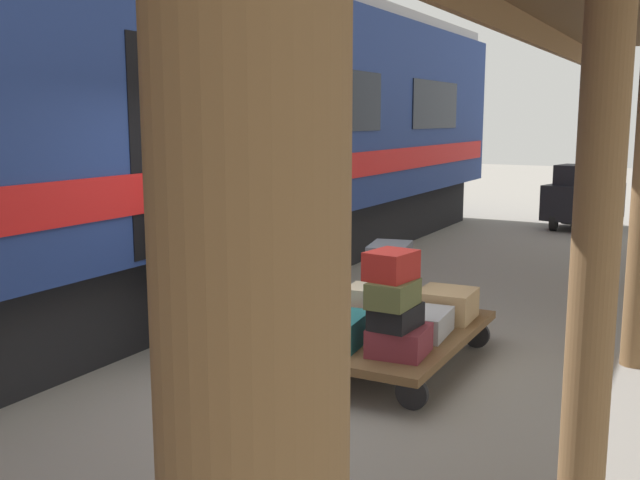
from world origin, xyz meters
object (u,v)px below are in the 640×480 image
suitcase_cream_canvas (369,296)px  porter_by_door (191,260)px  train_car (56,133)px  suitcase_olive_duffel (393,293)px  suitcase_slate_roller (390,252)px  suitcase_red_plastic (391,265)px  suitcase_teal_softside (336,329)px  suitcase_maroon_trunk (366,316)px  luggage_cart (394,335)px  suitcase_burgundy_valise (399,340)px  suitcase_black_hardshell (396,316)px  suitcase_gray_aluminum (425,323)px  porter_in_overalls (322,252)px  baggage_tug (583,198)px  suitcase_brown_leather (391,297)px  suitcase_tan_vintage (447,304)px  suitcase_navy_fabric (392,272)px

suitcase_cream_canvas → porter_by_door: 1.66m
train_car → suitcase_olive_duffel: size_ratio=47.55×
suitcase_slate_roller → suitcase_red_plastic: bearing=113.1°
suitcase_red_plastic → porter_by_door: (1.97, 0.03, -0.13)m
suitcase_teal_softside → suitcase_maroon_trunk: bearing=-90.0°
suitcase_olive_duffel → porter_by_door: bearing=-0.2°
luggage_cart → suitcase_burgundy_valise: 0.68m
luggage_cart → suitcase_slate_roller: suitcase_slate_roller is taller
train_car → suitcase_cream_canvas: (-3.31, -0.50, -1.44)m
luggage_cart → porter_by_door: bearing=20.7°
suitcase_maroon_trunk → suitcase_cream_canvas: bearing=158.1°
suitcase_burgundy_valise → suitcase_black_hardshell: 0.21m
suitcase_gray_aluminum → porter_in_overalls: 1.28m
suitcase_slate_roller → porter_by_door: (1.45, 1.25, 0.01)m
luggage_cart → baggage_tug: 9.49m
suitcase_red_plastic → baggage_tug: 10.12m
suitcase_brown_leather → suitcase_tan_vintage: suitcase_brown_leather is taller
suitcase_black_hardshell → suitcase_red_plastic: suitcase_red_plastic is taller
suitcase_olive_duffel → suitcase_tan_vintage: bearing=-91.4°
suitcase_gray_aluminum → suitcase_olive_duffel: bearing=87.4°
suitcase_navy_fabric → suitcase_cream_canvas: size_ratio=1.16×
suitcase_maroon_trunk → suitcase_navy_fabric: bearing=-90.6°
suitcase_navy_fabric → porter_by_door: 1.95m
suitcase_gray_aluminum → suitcase_maroon_trunk: bearing=0.0°
suitcase_burgundy_valise → suitcase_maroon_trunk: 0.83m
suitcase_slate_roller → porter_by_door: porter_by_door is taller
suitcase_maroon_trunk → luggage_cart: bearing=180.0°
suitcase_gray_aluminum → suitcase_cream_canvas: bearing=1.3°
porter_by_door → suitcase_slate_roller: bearing=-139.1°
suitcase_burgundy_valise → baggage_tug: size_ratio=0.24×
suitcase_gray_aluminum → suitcase_slate_roller: 0.96m
suitcase_olive_duffel → suitcase_slate_roller: suitcase_slate_roller is taller
suitcase_brown_leather → suitcase_olive_duffel: size_ratio=1.00×
suitcase_navy_fabric → suitcase_cream_canvas: 0.63m
suitcase_brown_leather → suitcase_red_plastic: size_ratio=1.14×
suitcase_cream_canvas → suitcase_slate_roller: bearing=-85.3°
luggage_cart → suitcase_cream_canvas: (0.25, 0.01, 0.33)m
suitcase_burgundy_valise → suitcase_brown_leather: bearing=-64.6°
suitcase_tan_vintage → porter_by_door: 2.44m
suitcase_black_hardshell → suitcase_tan_vintage: bearing=-90.9°
suitcase_tan_vintage → porter_in_overalls: (1.16, 0.35, 0.46)m
suitcase_slate_roller → suitcase_brown_leather: bearing=-149.8°
train_car → suitcase_navy_fabric: size_ratio=46.80×
luggage_cart → suitcase_teal_softside: 0.68m
porter_by_door → baggage_tug: size_ratio=0.90×
suitcase_maroon_trunk → suitcase_slate_roller: (0.02, -0.59, 0.49)m
suitcase_slate_roller → baggage_tug: 8.91m
train_car → suitcase_maroon_trunk: train_car is taller
suitcase_teal_softside → suitcase_tan_vintage: size_ratio=1.12×
suitcase_maroon_trunk → suitcase_cream_canvas: size_ratio=1.56×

